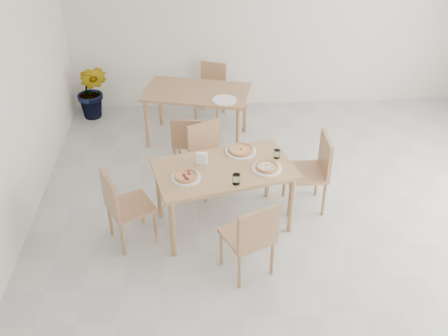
{
  "coord_description": "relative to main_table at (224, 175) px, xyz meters",
  "views": [
    {
      "loc": [
        -1.09,
        -4.1,
        3.77
      ],
      "look_at": [
        -0.83,
        0.49,
        0.75
      ],
      "focal_mm": 42.0,
      "sensor_mm": 36.0,
      "label": 1
    }
  ],
  "objects": [
    {
      "name": "fork_b",
      "position": [
        -0.4,
        0.13,
        0.09
      ],
      "size": [
        0.08,
        0.17,
        0.01
      ],
      "primitive_type": "cube",
      "rotation": [
        0.0,
        0.0,
        0.37
      ],
      "color": "silver",
      "rests_on": "main_table"
    },
    {
      "name": "chair_back_n",
      "position": [
        -0.04,
        2.68,
        -0.2
      ],
      "size": [
        0.52,
        0.52,
        0.81
      ],
      "rotation": [
        0.0,
        0.0,
        -0.37
      ],
      "color": "tan",
      "rests_on": "ground"
    },
    {
      "name": "plate_pepperoni",
      "position": [
        -0.4,
        -0.18,
        0.1
      ],
      "size": [
        0.3,
        0.3,
        0.02
      ],
      "primitive_type": "cylinder",
      "color": "white",
      "rests_on": "main_table"
    },
    {
      "name": "chair_west",
      "position": [
        -1.06,
        -0.24,
        -0.16
      ],
      "size": [
        0.58,
        0.58,
        0.87
      ],
      "rotation": [
        0.0,
        0.0,
        2.04
      ],
      "color": "tan",
      "rests_on": "ground"
    },
    {
      "name": "main_table",
      "position": [
        0.0,
        0.0,
        0.0
      ],
      "size": [
        1.6,
        1.15,
        0.75
      ],
      "rotation": [
        0.0,
        0.0,
        0.25
      ],
      "color": "tan",
      "rests_on": "ground"
    },
    {
      "name": "tumbler_a",
      "position": [
        0.11,
        -0.29,
        0.14
      ],
      "size": [
        0.08,
        0.08,
        0.11
      ],
      "primitive_type": "cylinder",
      "color": "white",
      "rests_on": "main_table"
    },
    {
      "name": "chair_north",
      "position": [
        -0.15,
        0.73,
        -0.17
      ],
      "size": [
        0.56,
        0.56,
        0.85
      ],
      "rotation": [
        0.0,
        0.0,
        0.46
      ],
      "color": "tan",
      "rests_on": "ground"
    },
    {
      "name": "plate_margherita",
      "position": [
        0.2,
        0.3,
        0.1
      ],
      "size": [
        0.34,
        0.34,
        0.02
      ],
      "primitive_type": "cylinder",
      "color": "white",
      "rests_on": "main_table"
    },
    {
      "name": "chair_back_s",
      "position": [
        -0.39,
        1.12,
        -0.21
      ],
      "size": [
        0.44,
        0.44,
        0.78
      ],
      "rotation": [
        0.0,
        0.0,
        2.99
      ],
      "color": "tan",
      "rests_on": "ground"
    },
    {
      "name": "pizza_margherita",
      "position": [
        0.2,
        0.3,
        0.12
      ],
      "size": [
        0.38,
        0.38,
        0.03
      ],
      "rotation": [
        0.0,
        0.0,
        0.42
      ],
      "color": "tan",
      "rests_on": "plate_margherita"
    },
    {
      "name": "fork_a",
      "position": [
        -0.24,
        0.21,
        0.09
      ],
      "size": [
        0.08,
        0.18,
        0.01
      ],
      "primitive_type": "cube",
      "rotation": [
        0.0,
        0.0,
        0.35
      ],
      "color": "silver",
      "rests_on": "main_table"
    },
    {
      "name": "napkin_holder",
      "position": [
        -0.23,
        0.08,
        0.15
      ],
      "size": [
        0.13,
        0.08,
        0.14
      ],
      "rotation": [
        0.0,
        0.0,
        -0.18
      ],
      "color": "silver",
      "rests_on": "main_table"
    },
    {
      "name": "second_table",
      "position": [
        -0.26,
        1.91,
        -0.0
      ],
      "size": [
        1.55,
        1.1,
        0.75
      ],
      "rotation": [
        0.0,
        0.0,
        -0.23
      ],
      "color": "tan",
      "rests_on": "ground"
    },
    {
      "name": "pizza_mushroom",
      "position": [
        0.45,
        -0.05,
        0.12
      ],
      "size": [
        0.3,
        0.3,
        0.03
      ],
      "rotation": [
        0.0,
        0.0,
        0.26
      ],
      "color": "tan",
      "rests_on": "plate_mushroom"
    },
    {
      "name": "plate_empty",
      "position": [
        0.09,
        1.59,
        0.1
      ],
      "size": [
        0.32,
        0.32,
        0.02
      ],
      "primitive_type": "cylinder",
      "color": "white",
      "rests_on": "second_table"
    },
    {
      "name": "potted_plant",
      "position": [
        -1.82,
        2.66,
        -0.23
      ],
      "size": [
        0.56,
        0.49,
        0.87
      ],
      "primitive_type": "imported",
      "rotation": [
        0.0,
        0.0,
        -0.25
      ],
      "color": "#24631D",
      "rests_on": "ground"
    },
    {
      "name": "chair_south",
      "position": [
        0.22,
        -0.81,
        -0.16
      ],
      "size": [
        0.57,
        0.57,
        0.87
      ],
      "rotation": [
        0.0,
        0.0,
        3.58
      ],
      "color": "tan",
      "rests_on": "ground"
    },
    {
      "name": "tumbler_b",
      "position": [
        0.58,
        0.17,
        0.13
      ],
      "size": [
        0.07,
        0.07,
        0.09
      ],
      "primitive_type": "cylinder",
      "color": "white",
      "rests_on": "main_table"
    },
    {
      "name": "plate_mushroom",
      "position": [
        0.45,
        -0.05,
        0.1
      ],
      "size": [
        0.31,
        0.31,
        0.02
      ],
      "primitive_type": "cylinder",
      "color": "white",
      "rests_on": "main_table"
    },
    {
      "name": "pizza_pepperoni",
      "position": [
        -0.4,
        -0.18,
        0.12
      ],
      "size": [
        0.3,
        0.3,
        0.03
      ],
      "rotation": [
        0.0,
        0.0,
        0.27
      ],
      "color": "tan",
      "rests_on": "plate_pepperoni"
    },
    {
      "name": "chair_east",
      "position": [
        1.03,
        0.28,
        -0.13
      ],
      "size": [
        0.45,
        0.45,
        0.92
      ],
      "rotation": [
        0.0,
        0.0,
        -1.57
      ],
      "color": "tan",
      "rests_on": "ground"
    }
  ]
}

